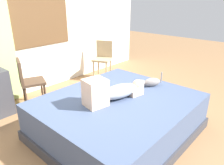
{
  "coord_description": "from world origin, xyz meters",
  "views": [
    {
      "loc": [
        -1.84,
        -1.65,
        1.79
      ],
      "look_at": [
        0.21,
        0.19,
        0.68
      ],
      "focal_mm": 34.43,
      "sensor_mm": 36.0,
      "label": 1
    }
  ],
  "objects_px": {
    "person_lying": "(114,91)",
    "cat": "(151,82)",
    "bed": "(118,116)",
    "chair_spare": "(103,57)",
    "chair_by_desk": "(28,80)"
  },
  "relations": [
    {
      "from": "person_lying",
      "to": "cat",
      "type": "relative_size",
      "value": 3.02
    },
    {
      "from": "bed",
      "to": "person_lying",
      "type": "distance_m",
      "value": 0.39
    },
    {
      "from": "bed",
      "to": "cat",
      "type": "bearing_deg",
      "value": -7.33
    },
    {
      "from": "bed",
      "to": "chair_spare",
      "type": "xyz_separation_m",
      "value": [
        1.47,
        1.71,
        0.25
      ]
    },
    {
      "from": "bed",
      "to": "chair_by_desk",
      "type": "bearing_deg",
      "value": 104.83
    },
    {
      "from": "chair_by_desk",
      "to": "person_lying",
      "type": "bearing_deg",
      "value": -76.2
    },
    {
      "from": "person_lying",
      "to": "chair_spare",
      "type": "distance_m",
      "value": 2.25
    },
    {
      "from": "person_lying",
      "to": "bed",
      "type": "bearing_deg",
      "value": -46.33
    },
    {
      "from": "chair_spare",
      "to": "cat",
      "type": "bearing_deg",
      "value": -114.48
    },
    {
      "from": "bed",
      "to": "chair_by_desk",
      "type": "height_order",
      "value": "chair_by_desk"
    },
    {
      "from": "chair_spare",
      "to": "person_lying",
      "type": "bearing_deg",
      "value": -132.23
    },
    {
      "from": "person_lying",
      "to": "chair_spare",
      "type": "bearing_deg",
      "value": 47.77
    },
    {
      "from": "bed",
      "to": "chair_spare",
      "type": "bearing_deg",
      "value": 49.29
    },
    {
      "from": "bed",
      "to": "chair_by_desk",
      "type": "distance_m",
      "value": 1.67
    },
    {
      "from": "cat",
      "to": "chair_spare",
      "type": "relative_size",
      "value": 0.36
    }
  ]
}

